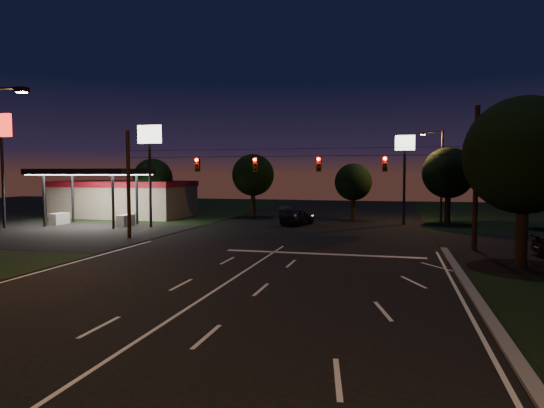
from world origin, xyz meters
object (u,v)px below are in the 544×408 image
(utility_pole_right, at_px, (474,251))
(tree_right_near, at_px, (524,157))
(car_oncoming_a, at_px, (297,217))
(car_oncoming_b, at_px, (286,211))

(utility_pole_right, bearing_deg, tree_right_near, -72.47)
(tree_right_near, height_order, car_oncoming_a, tree_right_near)
(tree_right_near, bearing_deg, car_oncoming_b, 126.05)
(tree_right_near, bearing_deg, car_oncoming_a, 131.74)
(tree_right_near, bearing_deg, utility_pole_right, 107.53)
(car_oncoming_a, bearing_deg, car_oncoming_b, -54.94)
(car_oncoming_a, distance_m, car_oncoming_b, 8.22)
(utility_pole_right, bearing_deg, car_oncoming_b, 129.61)
(utility_pole_right, bearing_deg, car_oncoming_a, 138.25)
(car_oncoming_b, bearing_deg, utility_pole_right, 118.54)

